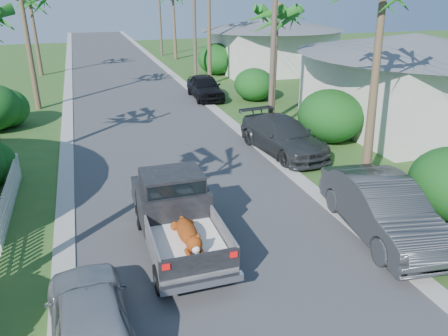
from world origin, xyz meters
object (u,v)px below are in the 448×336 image
object	(u,v)px
house_right_near	(409,85)
house_right_far	(270,47)
utility_pole_b	(273,40)
utility_pole_c	(194,21)
parked_car_rm	(283,136)
utility_pole_d	(160,12)
parked_car_ln	(90,319)
pickup_truck	(175,210)
parked_car_rf	(205,87)
palm_r_b	(277,8)
parked_car_rn	(382,209)

from	to	relation	value
house_right_near	house_right_far	xyz separation A→B (m)	(0.00, 18.00, -0.10)
utility_pole_b	utility_pole_c	size ratio (longest dim) A/B	1.00
parked_car_rm	utility_pole_d	bearing A→B (deg)	81.74
parked_car_ln	house_right_near	xyz separation A→B (m)	(16.66, 11.20, 1.53)
parked_car_rm	utility_pole_d	xyz separation A→B (m)	(0.60, 32.79, 3.84)
pickup_truck	house_right_near	size ratio (longest dim) A/B	0.57
parked_car_ln	utility_pole_c	distance (m)	28.99
house_right_near	utility_pole_d	size ratio (longest dim) A/B	1.00
utility_pole_c	parked_car_rf	bearing A→B (deg)	-99.14
pickup_truck	parked_car_ln	xyz separation A→B (m)	(-2.49, -3.50, -0.32)
parked_car_rf	utility_pole_d	distance (m)	21.90
palm_r_b	utility_pole_c	xyz separation A→B (m)	(-1.00, 13.00, -1.35)
palm_r_b	parked_car_rf	bearing A→B (deg)	107.63
parked_car_rn	utility_pole_b	distance (m)	10.93
parked_car_rn	house_right_near	xyz separation A→B (m)	(8.29, 9.22, 1.36)
parked_car_rm	utility_pole_c	bearing A→B (deg)	80.86
parked_car_rf	utility_pole_d	size ratio (longest dim) A/B	0.51
parked_car_rn	parked_car_rf	bearing A→B (deg)	97.80
parked_car_rf	parked_car_ln	bearing A→B (deg)	-110.07
parked_car_rf	house_right_far	size ratio (longest dim) A/B	0.51
house_right_far	pickup_truck	bearing A→B (deg)	-118.87
utility_pole_b	parked_car_rn	bearing A→B (deg)	-95.00
parked_car_ln	utility_pole_d	world-z (taller)	utility_pole_d
parked_car_rn	utility_pole_c	xyz separation A→B (m)	(0.89, 25.22, 3.74)
parked_car_rm	utility_pole_d	distance (m)	33.02
house_right_far	utility_pole_b	bearing A→B (deg)	-113.52
palm_r_b	house_right_near	bearing A→B (deg)	-25.11
utility_pole_c	parked_car_ln	bearing A→B (deg)	-108.81
pickup_truck	parked_car_ln	size ratio (longest dim) A/B	1.26
parked_car_rm	house_right_far	size ratio (longest dim) A/B	0.59
pickup_truck	parked_car_rf	xyz separation A→B (m)	(5.72, 17.15, -0.23)
parked_car_rn	house_right_near	size ratio (longest dim) A/B	0.58
parked_car_ln	house_right_near	world-z (taller)	house_right_near
parked_car_ln	house_right_near	size ratio (longest dim) A/B	0.45
house_right_near	utility_pole_d	world-z (taller)	utility_pole_d
parked_car_rm	parked_car_rf	xyz separation A→B (m)	(-0.45, 11.25, 0.01)
parked_car_rf	utility_pole_b	xyz separation A→B (m)	(1.05, -8.46, 3.82)
parked_car_rm	palm_r_b	world-z (taller)	palm_r_b
house_right_near	utility_pole_d	bearing A→B (deg)	103.43
parked_car_rm	parked_car_ln	distance (m)	12.79
parked_car_rf	parked_car_rm	bearing A→B (deg)	-86.09
parked_car_rn	parked_car_rm	world-z (taller)	parked_car_rn
house_right_far	utility_pole_d	distance (m)	15.16
house_right_near	house_right_far	size ratio (longest dim) A/B	1.00
parked_car_rf	utility_pole_c	xyz separation A→B (m)	(1.05, 6.54, 3.82)
parked_car_ln	house_right_far	bearing A→B (deg)	-123.37
pickup_truck	utility_pole_c	distance (m)	24.90
house_right_far	utility_pole_b	size ratio (longest dim) A/B	1.00
parked_car_ln	utility_pole_b	bearing A→B (deg)	-130.88
house_right_near	parked_car_ln	bearing A→B (deg)	-146.10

